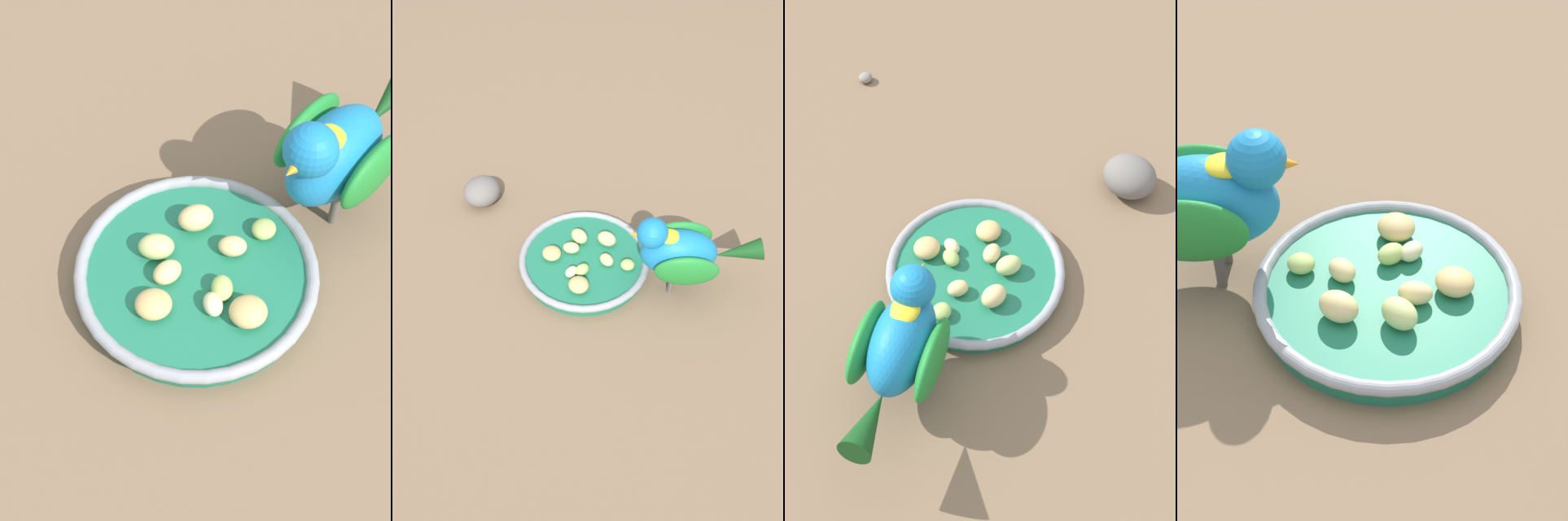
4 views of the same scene
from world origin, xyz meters
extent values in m
plane|color=#7A6047|center=(0.00, 0.00, 0.00)|extent=(4.00, 4.00, 0.00)
cylinder|color=#1E7251|center=(-0.02, -0.03, 0.01)|extent=(0.21, 0.21, 0.02)
torus|color=#93969B|center=(-0.02, -0.03, 0.02)|extent=(0.23, 0.23, 0.01)
ellipsoid|color=tan|center=(-0.01, 0.03, 0.03)|extent=(0.05, 0.05, 0.02)
ellipsoid|color=beige|center=(-0.05, 0.00, 0.03)|extent=(0.03, 0.03, 0.02)
ellipsoid|color=#E5C67F|center=(-0.04, -0.06, 0.03)|extent=(0.03, 0.03, 0.02)
ellipsoid|color=#C6D17A|center=(0.02, -0.03, 0.03)|extent=(0.04, 0.04, 0.02)
ellipsoid|color=tan|center=(-0.08, -0.01, 0.03)|extent=(0.05, 0.05, 0.02)
ellipsoid|color=#B2CC66|center=(-0.05, -0.10, 0.03)|extent=(0.03, 0.03, 0.02)
ellipsoid|color=#E5C67F|center=(0.01, -0.07, 0.03)|extent=(0.04, 0.04, 0.03)
ellipsoid|color=#B2CC66|center=(-0.05, -0.02, 0.03)|extent=(0.03, 0.03, 0.02)
ellipsoid|color=#E5C67F|center=(0.00, -0.01, 0.03)|extent=(0.03, 0.03, 0.02)
cylinder|color=#59544C|center=(-0.10, -0.16, 0.02)|extent=(0.01, 0.01, 0.04)
cylinder|color=#59544C|center=(-0.07, -0.17, 0.02)|extent=(0.01, 0.01, 0.04)
ellipsoid|color=#197AB7|center=(-0.09, -0.17, 0.08)|extent=(0.09, 0.13, 0.08)
ellipsoid|color=#1E7F2D|center=(-0.13, -0.17, 0.08)|extent=(0.04, 0.10, 0.06)
ellipsoid|color=#1E7F2D|center=(-0.05, -0.18, 0.08)|extent=(0.04, 0.10, 0.06)
cone|color=#144719|center=(-0.11, -0.26, 0.09)|extent=(0.05, 0.08, 0.05)
sphere|color=#197AB7|center=(-0.08, -0.12, 0.13)|extent=(0.06, 0.06, 0.05)
cone|color=orange|center=(-0.07, -0.10, 0.12)|extent=(0.02, 0.03, 0.02)
ellipsoid|color=yellow|center=(-0.08, -0.15, 0.12)|extent=(0.04, 0.05, 0.01)
camera|label=1|loc=(-0.21, 0.30, 0.60)|focal=51.98mm
camera|label=2|loc=(-0.55, 0.06, 0.65)|focal=32.97mm
camera|label=3|loc=(0.02, -0.48, 0.71)|focal=45.09mm
camera|label=4|loc=(0.44, -0.13, 0.49)|focal=54.58mm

